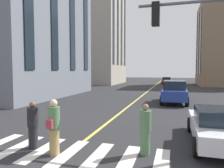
{
  "coord_description": "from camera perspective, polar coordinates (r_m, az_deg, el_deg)",
  "views": [
    {
      "loc": [
        -2.88,
        -3.31,
        2.74
      ],
      "look_at": [
        8.52,
        0.03,
        1.98
      ],
      "focal_mm": 34.11,
      "sensor_mm": 36.0,
      "label": 1
    }
  ],
  "objects": [
    {
      "name": "lane_centre_line",
      "position": [
        23.28,
        8.07,
        -3.11
      ],
      "size": [
        80.0,
        0.16,
        0.01
      ],
      "color": "#D8C64C",
      "rests_on": "ground_plane"
    },
    {
      "name": "crosswalk_marking",
      "position": [
        7.55,
        -11.46,
        -17.63
      ],
      "size": [
        2.4,
        6.45,
        0.01
      ],
      "color": "silver",
      "rests_on": "ground_plane"
    },
    {
      "name": "car_blue_mid",
      "position": [
        18.61,
        16.36,
        -1.94
      ],
      "size": [
        4.7,
        2.14,
        1.88
      ],
      "color": "navy",
      "rests_on": "ground_plane"
    },
    {
      "name": "car_red_near",
      "position": [
        44.14,
        14.4,
        0.91
      ],
      "size": [
        3.9,
        1.89,
        1.4
      ],
      "color": "#B21E1E",
      "rests_on": "ground_plane"
    },
    {
      "name": "car_white_trailing",
      "position": [
        8.85,
        26.63,
        -10.04
      ],
      "size": [
        4.4,
        1.95,
        1.37
      ],
      "color": "silver",
      "rests_on": "ground_plane"
    },
    {
      "name": "pedestrian_near",
      "position": [
        7.11,
        8.9,
        -11.96
      ],
      "size": [
        0.38,
        0.38,
        1.67
      ],
      "color": "#4C724C",
      "rests_on": "ground_plane"
    },
    {
      "name": "pedestrian_companion",
      "position": [
        7.22,
        -15.3,
        -11.1
      ],
      "size": [
        0.5,
        0.38,
        1.82
      ],
      "color": "#997F4C",
      "rests_on": "ground_plane"
    },
    {
      "name": "pedestrian_far",
      "position": [
        8.07,
        -20.43,
        -10.29
      ],
      "size": [
        0.38,
        0.38,
        1.66
      ],
      "color": "black",
      "rests_on": "ground_plane"
    },
    {
      "name": "traffic_light_mast",
      "position": [
        8.87,
        26.08,
        10.93
      ],
      "size": [
        0.36,
        4.59,
        5.5
      ],
      "color": "#595B60",
      "rests_on": "ground_plane"
    },
    {
      "name": "building_left_near",
      "position": [
        46.25,
        -3.22,
        17.49
      ],
      "size": [
        12.19,
        8.52,
        27.58
      ],
      "color": "#A89E8E",
      "rests_on": "ground_plane"
    },
    {
      "name": "building_left_far",
      "position": [
        27.26,
        -26.14,
        18.64
      ],
      "size": [
        14.55,
        13.68,
        19.89
      ],
      "color": "slate",
      "rests_on": "ground_plane"
    }
  ]
}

